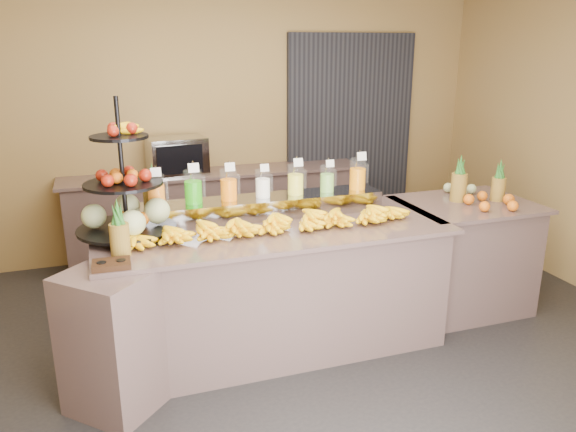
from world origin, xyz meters
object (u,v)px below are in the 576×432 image
pitcher_tray (263,207)px  fruit_stand (132,202)px  banana_heap (273,220)px  condiment_caddy (111,264)px  oven_warmer (177,156)px  right_fruit_pile (484,195)px

pitcher_tray → fruit_stand: size_ratio=1.98×
banana_heap → fruit_stand: bearing=166.3°
pitcher_tray → condiment_caddy: pitcher_tray is taller
pitcher_tray → fruit_stand: fruit_stand is taller
condiment_caddy → oven_warmer: oven_warmer is taller
right_fruit_pile → oven_warmer: size_ratio=0.79×
condiment_caddy → banana_heap: bearing=16.6°
fruit_stand → condiment_caddy: size_ratio=4.28×
condiment_caddy → right_fruit_pile: size_ratio=0.50×
banana_heap → oven_warmer: oven_warmer is taller
oven_warmer → banana_heap: bearing=-85.6°
pitcher_tray → right_fruit_pile: bearing=-8.1°
pitcher_tray → fruit_stand: bearing=-172.2°
fruit_stand → condiment_caddy: bearing=-104.9°
pitcher_tray → fruit_stand: (-0.96, -0.13, 0.16)m
pitcher_tray → right_fruit_pile: right_fruit_pile is taller
pitcher_tray → banana_heap: (-0.04, -0.35, 0.00)m
condiment_caddy → fruit_stand: bearing=72.5°
pitcher_tray → oven_warmer: (-0.40, 1.67, 0.11)m
oven_warmer → fruit_stand: bearing=-113.0°
pitcher_tray → banana_heap: bearing=-95.8°
condiment_caddy → oven_warmer: (0.73, 2.35, 0.17)m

